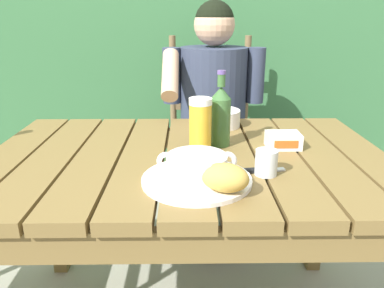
{
  "coord_description": "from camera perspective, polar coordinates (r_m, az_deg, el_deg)",
  "views": [
    {
      "loc": [
        -0.0,
        -1.1,
        1.14
      ],
      "look_at": [
        0.01,
        -0.11,
        0.79
      ],
      "focal_mm": 34.84,
      "sensor_mm": 36.0,
      "label": 1
    }
  ],
  "objects": [
    {
      "name": "chair_near_diner",
      "position": [
        2.07,
        2.85,
        0.74
      ],
      "size": [
        0.45,
        0.42,
        1.03
      ],
      "color": "brown",
      "rests_on": "ground_plane"
    },
    {
      "name": "person_eating",
      "position": [
        1.81,
        3.26,
        5.5
      ],
      "size": [
        0.48,
        0.47,
        1.2
      ],
      "color": "#30384E",
      "rests_on": "ground_plane"
    },
    {
      "name": "table_knife",
      "position": [
        1.06,
        9.67,
        -4.05
      ],
      "size": [
        0.14,
        0.04,
        0.01
      ],
      "color": "silver",
      "rests_on": "dining_table"
    },
    {
      "name": "water_glass_small",
      "position": [
        1.03,
        11.38,
        -2.79
      ],
      "size": [
        0.06,
        0.06,
        0.07
      ],
      "color": "silver",
      "rests_on": "dining_table"
    },
    {
      "name": "bread_roll",
      "position": [
        0.9,
        5.16,
        -5.12
      ],
      "size": [
        0.14,
        0.13,
        0.07
      ],
      "color": "gold",
      "rests_on": "serving_plate"
    },
    {
      "name": "beer_bottle",
      "position": [
        1.23,
        4.45,
        4.43
      ],
      "size": [
        0.07,
        0.07,
        0.25
      ],
      "color": "#376130",
      "rests_on": "dining_table"
    },
    {
      "name": "butter_tub",
      "position": [
        1.26,
        13.84,
        0.55
      ],
      "size": [
        0.11,
        0.08,
        0.05
      ],
      "color": "white",
      "rests_on": "dining_table"
    },
    {
      "name": "serving_plate",
      "position": [
        0.98,
        0.81,
        -5.45
      ],
      "size": [
        0.29,
        0.29,
        0.01
      ],
      "color": "white",
      "rests_on": "dining_table"
    },
    {
      "name": "beer_glass",
      "position": [
        1.17,
        1.35,
        2.85
      ],
      "size": [
        0.07,
        0.07,
        0.17
      ],
      "color": "gold",
      "rests_on": "dining_table"
    },
    {
      "name": "soup_bowl",
      "position": [
        0.97,
        0.82,
        -3.37
      ],
      "size": [
        0.21,
        0.16,
        0.07
      ],
      "color": "white",
      "rests_on": "serving_plate"
    },
    {
      "name": "dining_table",
      "position": [
        1.21,
        -0.66,
        -5.62
      ],
      "size": [
        1.26,
        0.83,
        0.72
      ],
      "color": "brown",
      "rests_on": "ground_plane"
    },
    {
      "name": "diner_bowl",
      "position": [
        1.46,
        4.33,
        3.99
      ],
      "size": [
        0.16,
        0.16,
        0.06
      ],
      "color": "white",
      "rests_on": "dining_table"
    }
  ]
}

